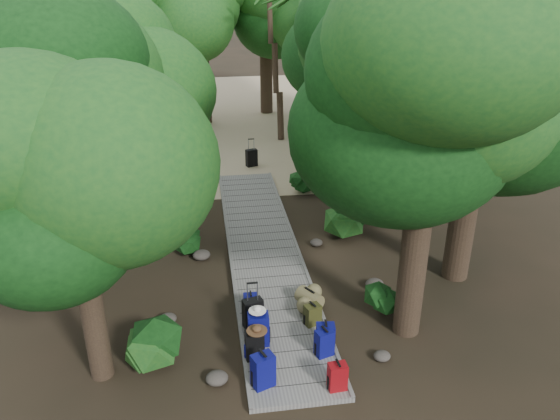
{
  "coord_description": "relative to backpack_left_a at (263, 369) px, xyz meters",
  "views": [
    {
      "loc": [
        -1.56,
        -12.53,
        7.57
      ],
      "look_at": [
        0.57,
        1.68,
        1.0
      ],
      "focal_mm": 35.0,
      "sensor_mm": 36.0,
      "label": 1
    }
  ],
  "objects": [
    {
      "name": "shrub_left_a",
      "position": [
        -2.08,
        1.0,
        0.03
      ],
      "size": [
        1.2,
        1.2,
        1.08
      ],
      "primitive_type": null,
      "color": "#164A19",
      "rests_on": "ground"
    },
    {
      "name": "backpack_left_a",
      "position": [
        0.0,
        0.0,
        0.0
      ],
      "size": [
        0.49,
        0.42,
        0.78
      ],
      "primitive_type": null,
      "rotation": [
        0.0,
        0.0,
        0.38
      ],
      "color": "navy",
      "rests_on": "boardwalk"
    },
    {
      "name": "hat_brown",
      "position": [
        -0.03,
        0.78,
        0.37
      ],
      "size": [
        0.42,
        0.42,
        0.13
      ],
      "primitive_type": null,
      "color": "#51351E",
      "rests_on": "backpack_left_b"
    },
    {
      "name": "backpack_right_b",
      "position": [
        1.36,
        0.71,
        -0.06
      ],
      "size": [
        0.42,
        0.35,
        0.65
      ],
      "primitive_type": null,
      "rotation": [
        0.0,
        0.0,
        0.31
      ],
      "color": "navy",
      "rests_on": "boardwalk"
    },
    {
      "name": "shrub_right_a",
      "position": [
        2.99,
        2.06,
        -0.07
      ],
      "size": [
        0.97,
        0.97,
        0.88
      ],
      "primitive_type": null,
      "color": "#164A19",
      "rests_on": "ground"
    },
    {
      "name": "sand_beach",
      "position": [
        0.67,
        20.41,
        -0.5
      ],
      "size": [
        40.0,
        22.0,
        0.02
      ],
      "primitive_type": "cube",
      "color": "tan",
      "rests_on": "ground"
    },
    {
      "name": "suitcase_on_boardwalk",
      "position": [
        0.0,
        1.91,
        -0.05
      ],
      "size": [
        0.48,
        0.35,
        0.68
      ],
      "primitive_type": null,
      "rotation": [
        0.0,
        0.0,
        0.26
      ],
      "color": "black",
      "rests_on": "boardwalk"
    },
    {
      "name": "tree_right_a",
      "position": [
        3.39,
        1.39,
        3.68
      ],
      "size": [
        5.03,
        5.03,
        8.39
      ],
      "primitive_type": null,
      "color": "black",
      "rests_on": "ground"
    },
    {
      "name": "backpack_left_b",
      "position": [
        -0.08,
        0.82,
        -0.04
      ],
      "size": [
        0.39,
        0.28,
        0.7
      ],
      "primitive_type": null,
      "rotation": [
        0.0,
        0.0,
        0.02
      ],
      "color": "black",
      "rests_on": "boardwalk"
    },
    {
      "name": "rock_right_b",
      "position": [
        3.22,
        3.16,
        -0.38
      ],
      "size": [
        0.46,
        0.42,
        0.26
      ],
      "primitive_type": null,
      "color": "#4C473F",
      "rests_on": "ground"
    },
    {
      "name": "backpack_right_a",
      "position": [
        1.38,
        -0.29,
        -0.08
      ],
      "size": [
        0.36,
        0.27,
        0.62
      ],
      "primitive_type": null,
      "rotation": [
        0.0,
        0.0,
        0.07
      ],
      "color": "#9C0F0F",
      "rests_on": "boardwalk"
    },
    {
      "name": "palm_right_a",
      "position": [
        3.21,
        9.93,
        2.82
      ],
      "size": [
        3.91,
        3.91,
        6.67
      ],
      "primitive_type": null,
      "color": "#113D12",
      "rests_on": "ground"
    },
    {
      "name": "rock_right_a",
      "position": [
        2.55,
        0.5,
        -0.41
      ],
      "size": [
        0.36,
        0.32,
        0.2
      ],
      "primitive_type": null,
      "color": "#4C473F",
      "rests_on": "ground"
    },
    {
      "name": "tree_right_e",
      "position": [
        5.07,
        11.82,
        3.61
      ],
      "size": [
        4.58,
        4.58,
        8.25
      ],
      "primitive_type": null,
      "color": "black",
      "rests_on": "ground"
    },
    {
      "name": "tree_right_d",
      "position": [
        5.83,
        8.23,
        4.37
      ],
      "size": [
        5.32,
        5.32,
        9.76
      ],
      "primitive_type": null,
      "color": "black",
      "rests_on": "ground"
    },
    {
      "name": "lone_suitcase_on_sand",
      "position": [
        1.05,
        12.61,
        -0.14
      ],
      "size": [
        0.5,
        0.38,
        0.69
      ],
      "primitive_type": null,
      "rotation": [
        0.0,
        0.0,
        0.33
      ],
      "color": "black",
      "rests_on": "sand_beach"
    },
    {
      "name": "duffel_right_khaki",
      "position": [
        1.4,
        2.48,
        -0.18
      ],
      "size": [
        0.67,
        0.74,
        0.41
      ],
      "primitive_type": null,
      "rotation": [
        0.0,
        0.0,
        0.55
      ],
      "color": "olive",
      "rests_on": "boardwalk"
    },
    {
      "name": "tree_back_c",
      "position": [
        5.35,
        19.35,
        4.19
      ],
      "size": [
        5.22,
        5.22,
        9.4
      ],
      "primitive_type": null,
      "color": "black",
      "rests_on": "ground"
    },
    {
      "name": "shrub_left_b",
      "position": [
        -1.48,
        5.74,
        -0.09
      ],
      "size": [
        0.93,
        0.93,
        0.84
      ],
      "primitive_type": null,
      "color": "#164A19",
      "rests_on": "ground"
    },
    {
      "name": "ground",
      "position": [
        0.67,
        4.41,
        -0.51
      ],
      "size": [
        120.0,
        120.0,
        0.0
      ],
      "primitive_type": "plane",
      "color": "#2E2217",
      "rests_on": "ground"
    },
    {
      "name": "boardwalk",
      "position": [
        0.67,
        5.41,
        -0.45
      ],
      "size": [
        2.0,
        12.0,
        0.12
      ],
      "primitive_type": "cube",
      "color": "gray",
      "rests_on": "ground"
    },
    {
      "name": "palm_right_c",
      "position": [
        2.99,
        16.22,
        2.72
      ],
      "size": [
        4.06,
        4.06,
        6.46
      ],
      "primitive_type": null,
      "color": "#113D12",
      "rests_on": "ground"
    },
    {
      "name": "hat_white",
      "position": [
        0.04,
        1.3,
        0.49
      ],
      "size": [
        0.37,
        0.37,
        0.12
      ],
      "primitive_type": null,
      "color": "silver",
      "rests_on": "backpack_left_c"
    },
    {
      "name": "rock_left_d",
      "position": [
        -1.54,
        7.87,
        -0.42
      ],
      "size": [
        0.33,
        0.3,
        0.18
      ],
      "primitive_type": null,
      "color": "#4C473F",
      "rests_on": "ground"
    },
    {
      "name": "rock_right_c",
      "position": [
        2.24,
        5.61,
        -0.41
      ],
      "size": [
        0.36,
        0.33,
        0.2
      ],
      "primitive_type": null,
      "color": "#4C473F",
      "rests_on": "ground"
    },
    {
      "name": "kayak",
      "position": [
        -2.62,
        13.97,
        -0.33
      ],
      "size": [
        0.7,
        3.14,
        0.31
      ],
      "primitive_type": "ellipsoid",
      "rotation": [
        0.0,
        0.0,
        -0.0
      ],
      "color": "red",
      "rests_on": "sand_beach"
    },
    {
      "name": "shrub_right_c",
      "position": [
        2.46,
        9.56,
        -0.08
      ],
      "size": [
        0.96,
        0.96,
        0.86
      ],
      "primitive_type": null,
      "color": "#164A19",
      "rests_on": "ground"
    },
    {
      "name": "tree_right_b",
      "position": [
        5.5,
        3.45,
        4.23
      ],
      "size": [
        5.31,
        5.31,
        9.48
      ],
      "primitive_type": null,
      "color": "black",
      "rests_on": "ground"
    },
    {
      "name": "backpack_right_d",
      "position": [
        1.33,
        1.78,
        -0.12
      ],
      "size": [
        0.42,
        0.36,
        0.54
      ],
      "primitive_type": null,
      "rotation": [
        0.0,
        0.0,
        0.37
      ],
      "color": "#383915",
      "rests_on": "boardwalk"
    },
    {
      "name": "shrub_left_c",
      "position": [
        -2.3,
        8.6,
        0.08
      ],
      "size": [
        1.3,
        1.3,
        1.17
      ],
      "primitive_type": null,
      "color": "#164A19",
      "rests_on": "ground"
    },
    {
      "name": "backpack_left_c",
      "position": [
        0.06,
        1.27,
        0.02
      ],
      "size": [
        0.44,
        0.32,
        0.81
      ],
      "primitive_type": null,
      "rotation": [
        0.0,
        0.0,
        -0.02
      ],
      "color": "navy",
      "rests_on": "boardwalk"
    },
    {
      "name": "tree_back_a",
      "position": [
        -0.62,
        19.52,
        4.28
      ],
      "size": [
        5.53,
        5.53,
        9.57
      ],
      "primitive_type": null,
      "color": "black",
      "rests_on": "ground"
    },
    {
      "name": "palm_left_a",
      "position": [
        -4.26,
        11.21,
        2.77
      ],
      "size": [
        4.12,
        4.12,
        6.56
      ],
      "primitive_type": null,
      "color": "#113D12",
      "rests_on": "ground"
    },
    {
      "name": "rock_left_a",
      "position": [
        -0.88,
        0.32,
        -0.39
      ],
      "size": [
        0.45,
        0.4,
        0.24
      ],
      "primitive_type": null,
      "color": "#4C473F",
      "rests_on": "ground"
    },
    {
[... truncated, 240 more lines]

